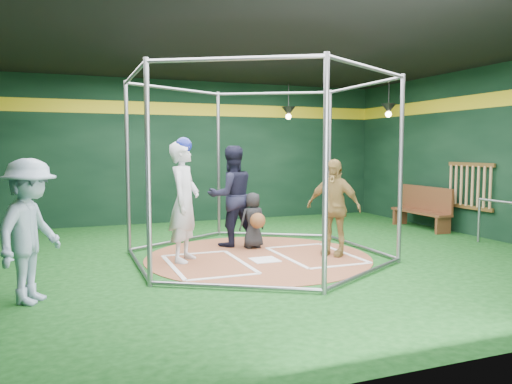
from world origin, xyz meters
name	(u,v)px	position (x,y,z in m)	size (l,w,h in m)	color
room_shell	(258,153)	(0.00, 0.01, 1.75)	(10.10, 9.10, 3.53)	#0D3A10
clay_disc	(258,257)	(0.00, 0.00, 0.01)	(3.80, 3.80, 0.01)	brown
home_plate	(265,260)	(0.00, -0.30, 0.02)	(0.43, 0.43, 0.01)	white
batter_box_left	(208,264)	(-0.95, -0.25, 0.02)	(1.17, 1.77, 0.01)	white
batter_box_right	(315,255)	(0.95, -0.25, 0.02)	(1.17, 1.77, 0.01)	white
batting_cage	(258,169)	(0.00, 0.00, 1.50)	(4.05, 4.67, 3.00)	gray
bat_rack	(470,186)	(4.93, 0.40, 1.05)	(0.07, 1.25, 0.98)	brown
pendant_lamp_near	(288,112)	(2.20, 3.60, 2.74)	(0.34, 0.34, 0.90)	black
pendant_lamp_far	(389,109)	(4.00, 2.00, 2.74)	(0.34, 0.34, 0.90)	black
batter_figure	(184,200)	(-1.23, 0.13, 1.00)	(0.77, 0.84, 2.00)	silver
visitor_leopard	(333,207)	(1.25, -0.33, 0.84)	(0.96, 0.40, 1.65)	tan
catcher_figure	(253,220)	(0.18, 0.70, 0.53)	(0.53, 0.58, 1.02)	black
umpire	(231,196)	(-0.12, 1.08, 0.95)	(0.91, 0.71, 1.87)	black
bystander_blue	(30,231)	(-3.41, -1.34, 0.86)	(1.11, 0.64, 1.72)	#91A9C0
dugout_bench	(423,207)	(4.62, 1.47, 0.49)	(0.39, 1.66, 0.97)	brown
steel_railing	(499,216)	(4.55, -0.74, 0.58)	(0.05, 1.01, 0.87)	gray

